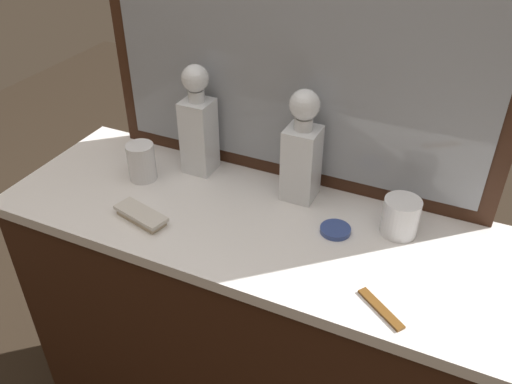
% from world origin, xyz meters
% --- Properties ---
extents(dresser, '(1.30, 0.47, 0.90)m').
position_xyz_m(dresser, '(0.00, 0.00, 0.45)').
color(dresser, '#381E11').
rests_on(dresser, ground_plane).
extents(dresser_mirror, '(1.04, 0.03, 0.66)m').
position_xyz_m(dresser_mirror, '(0.00, 0.22, 1.24)').
color(dresser_mirror, '#381E11').
rests_on(dresser_mirror, dresser).
extents(crystal_decanter_right, '(0.08, 0.08, 0.29)m').
position_xyz_m(crystal_decanter_right, '(0.06, 0.14, 1.02)').
color(crystal_decanter_right, white).
rests_on(crystal_decanter_right, dresser).
extents(crystal_decanter_far_right, '(0.08, 0.08, 0.30)m').
position_xyz_m(crystal_decanter_far_right, '(-0.24, 0.14, 1.03)').
color(crystal_decanter_far_right, white).
rests_on(crystal_decanter_far_right, dresser).
extents(crystal_tumbler_right, '(0.07, 0.07, 0.10)m').
position_xyz_m(crystal_tumbler_right, '(-0.35, 0.04, 0.95)').
color(crystal_tumbler_right, white).
rests_on(crystal_tumbler_right, dresser).
extents(crystal_tumbler_rear, '(0.09, 0.09, 0.09)m').
position_xyz_m(crystal_tumbler_rear, '(0.32, 0.10, 0.95)').
color(crystal_tumbler_rear, white).
rests_on(crystal_tumbler_rear, dresser).
extents(silver_brush_front, '(0.15, 0.08, 0.02)m').
position_xyz_m(silver_brush_front, '(-0.25, -0.12, 0.92)').
color(silver_brush_front, '#B7A88C').
rests_on(silver_brush_front, dresser).
extents(porcelain_dish, '(0.07, 0.07, 0.01)m').
position_xyz_m(porcelain_dish, '(0.19, 0.03, 0.91)').
color(porcelain_dish, '#33478C').
rests_on(porcelain_dish, dresser).
extents(tortoiseshell_comb, '(0.11, 0.09, 0.01)m').
position_xyz_m(tortoiseshell_comb, '(0.35, -0.16, 0.91)').
color(tortoiseshell_comb, brown).
rests_on(tortoiseshell_comb, dresser).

